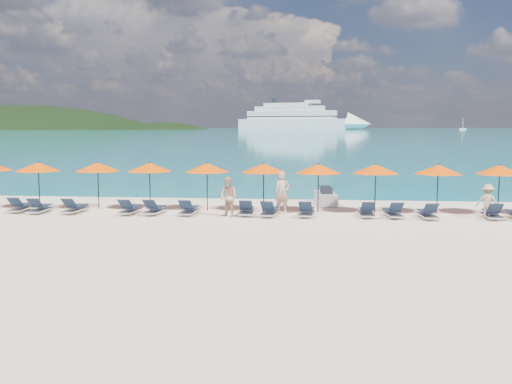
{
  "coord_description": "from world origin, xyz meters",
  "views": [
    {
      "loc": [
        2.33,
        -20.56,
        3.96
      ],
      "look_at": [
        0.0,
        3.0,
        1.2
      ],
      "focal_mm": 40.0,
      "sensor_mm": 36.0,
      "label": 1
    }
  ],
  "objects": [
    {
      "name": "ground",
      "position": [
        0.0,
        0.0,
        0.0
      ],
      "size": [
        1400.0,
        1400.0,
        0.0
      ],
      "primitive_type": "plane",
      "color": "beige"
    },
    {
      "name": "sea",
      "position": [
        0.0,
        660.0,
        0.01
      ],
      "size": [
        1600.0,
        1300.0,
        0.01
      ],
      "primitive_type": "cube",
      "color": "#1FA9B2",
      "rests_on": "ground"
    },
    {
      "name": "headland_main",
      "position": [
        -300.0,
        540.0,
        -38.0
      ],
      "size": [
        374.0,
        242.0,
        126.5
      ],
      "color": "black",
      "rests_on": "ground"
    },
    {
      "name": "headland_small",
      "position": [
        -150.0,
        560.0,
        -35.0
      ],
      "size": [
        162.0,
        126.0,
        85.5
      ],
      "color": "black",
      "rests_on": "ground"
    },
    {
      "name": "cruise_ship",
      "position": [
        -6.52,
        589.43,
        10.42
      ],
      "size": [
        143.59,
        67.55,
        40.04
      ],
      "rotation": [
        0.0,
        0.0,
        -0.32
      ],
      "color": "silver",
      "rests_on": "ground"
    },
    {
      "name": "sailboat_near",
      "position": [
        139.46,
        521.55,
        1.1
      ],
      "size": [
        5.85,
        1.95,
        10.73
      ],
      "color": "silver",
      "rests_on": "ground"
    },
    {
      "name": "jetski",
      "position": [
        3.03,
        8.21,
        0.36
      ],
      "size": [
        1.17,
        2.55,
        0.88
      ],
      "rotation": [
        0.0,
        0.0,
        0.1
      ],
      "color": "silver",
      "rests_on": "ground"
    },
    {
      "name": "beachgoer_a",
      "position": [
        1.01,
        4.94,
        0.95
      ],
      "size": [
        0.81,
        0.67,
        1.9
      ],
      "primitive_type": "imported",
      "rotation": [
        0.0,
        0.0,
        0.37
      ],
      "color": "tan",
      "rests_on": "ground"
    },
    {
      "name": "beachgoer_b",
      "position": [
        -1.27,
        3.69,
        0.89
      ],
      "size": [
        1.0,
        0.88,
        1.78
      ],
      "primitive_type": "imported",
      "rotation": [
        0.0,
        0.0,
        -0.56
      ],
      "color": "tan",
      "rests_on": "ground"
    },
    {
      "name": "beachgoer_c",
      "position": [
        9.82,
        4.44,
        0.74
      ],
      "size": [
        1.06,
        0.76,
        1.49
      ],
      "primitive_type": "imported",
      "rotation": [
        0.0,
        0.0,
        2.78
      ],
      "color": "tan",
      "rests_on": "ground"
    },
    {
      "name": "umbrella_2",
      "position": [
        -10.63,
        5.29,
        2.02
      ],
      "size": [
        2.1,
        2.1,
        2.28
      ],
      "color": "black",
      "rests_on": "ground"
    },
    {
      "name": "umbrella_3",
      "position": [
        -7.79,
        5.5,
        2.02
      ],
      "size": [
        2.1,
        2.1,
        2.28
      ],
      "color": "black",
      "rests_on": "ground"
    },
    {
      "name": "umbrella_4",
      "position": [
        -5.3,
        5.57,
        2.02
      ],
      "size": [
        2.1,
        2.1,
        2.28
      ],
      "color": "black",
      "rests_on": "ground"
    },
    {
      "name": "umbrella_5",
      "position": [
        -2.55,
        5.55,
        2.02
      ],
      "size": [
        2.1,
        2.1,
        2.28
      ],
      "color": "black",
      "rests_on": "ground"
    },
    {
      "name": "umbrella_6",
      "position": [
        0.09,
        5.57,
        2.02
      ],
      "size": [
        2.1,
        2.1,
        2.28
      ],
      "color": "black",
      "rests_on": "ground"
    },
    {
      "name": "umbrella_7",
      "position": [
        2.61,
        5.42,
        2.02
      ],
      "size": [
        2.1,
        2.1,
        2.28
      ],
      "color": "black",
      "rests_on": "ground"
    },
    {
      "name": "umbrella_8",
      "position": [
        5.19,
        5.52,
        2.02
      ],
      "size": [
        2.1,
        2.1,
        2.28
      ],
      "color": "black",
      "rests_on": "ground"
    },
    {
      "name": "umbrella_9",
      "position": [
        7.94,
        5.51,
        2.02
      ],
      "size": [
        2.1,
        2.1,
        2.28
      ],
      "color": "black",
      "rests_on": "ground"
    },
    {
      "name": "umbrella_10",
      "position": [
        10.62,
        5.57,
        2.02
      ],
      "size": [
        2.1,
        2.1,
        2.28
      ],
      "color": "black",
      "rests_on": "ground"
    },
    {
      "name": "lounger_3",
      "position": [
        -11.07,
        4.3,
        0.24
      ],
      "size": [
        0.72,
        1.73,
        0.66
      ],
      "rotation": [
        0.0,
        0.0,
        0.06
      ],
      "color": "silver",
      "rests_on": "ground"
    },
    {
      "name": "lounger_4",
      "position": [
        -10.02,
        4.07,
        0.24
      ],
      "size": [
        0.72,
        1.74,
        0.66
      ],
      "rotation": [
        0.0,
        0.0,
        0.06
      ],
      "color": "silver",
      "rests_on": "ground"
    },
    {
      "name": "lounger_5",
      "position": [
        -8.43,
        4.2,
        0.24
      ],
      "size": [
        0.7,
        1.73,
        0.66
      ],
      "rotation": [
        0.0,
        0.0,
        -0.05
      ],
      "color": "silver",
      "rests_on": "ground"
    },
    {
      "name": "lounger_6",
      "position": [
        -5.82,
        4.12,
        0.24
      ],
      "size": [
        0.69,
        1.72,
        0.66
      ],
      "rotation": [
        0.0,
        0.0,
        -0.04
      ],
      "color": "silver",
      "rests_on": "ground"
    },
    {
      "name": "lounger_7",
      "position": [
        -4.71,
        4.18,
        0.24
      ],
      "size": [
        0.73,
        1.74,
        0.66
      ],
      "rotation": [
        0.0,
        0.0,
        -0.07
      ],
      "color": "silver",
      "rests_on": "ground"
    },
    {
      "name": "lounger_8",
      "position": [
        -3.14,
        4.19,
        0.24
      ],
      "size": [
        0.68,
        1.72,
        0.66
      ],
      "rotation": [
        0.0,
        0.0,
        -0.04
      ],
      "color": "silver",
      "rests_on": "ground"
    },
    {
      "name": "lounger_9",
      "position": [
        -0.55,
        4.33,
        0.24
      ],
      "size": [
        0.69,
        1.72,
        0.66
      ],
      "rotation": [
        0.0,
        0.0,
        0.04
      ],
      "color": "silver",
      "rests_on": "ground"
    },
    {
      "name": "lounger_10",
      "position": [
        0.48,
        4.15,
        0.24
      ],
      "size": [
        0.78,
        1.75,
        0.66
      ],
      "rotation": [
        0.0,
        0.0,
        -0.1
      ],
      "color": "silver",
      "rests_on": "ground"
    },
    {
      "name": "lounger_11",
      "position": [
        2.11,
        4.2,
        0.24
      ],
      "size": [
        0.78,
        1.75,
        0.66
      ],
      "rotation": [
        0.0,
        0.0,
        -0.1
      ],
      "color": "silver",
      "rests_on": "ground"
    },
    {
      "name": "lounger_12",
      "position": [
        4.72,
        4.37,
        0.24
      ],
      "size": [
        0.62,
        1.7,
        0.66
      ],
      "rotation": [
        0.0,
        0.0,
        -0.0
      ],
      "color": "silver",
      "rests_on": "ground"
    },
    {
      "name": "lounger_13",
      "position": [
        5.85,
        4.33,
        0.24
      ],
      "size": [
        0.77,
        1.75,
        0.66
      ],
      "rotation": [
        0.0,
        0.0,
        0.09
      ],
      "color": "silver",
      "rests_on": "ground"
    },
    {
      "name": "lounger_14",
      "position": [
        7.27,
        4.15,
        0.24
      ],
      "size": [
        0.72,
        1.73,
        0.66
      ],
      "rotation": [
        0.0,
        0.0,
        0.06
      ],
      "color": "silver",
      "rests_on": "ground"
    },
    {
      "name": "lounger_15",
      "position": [
        10.01,
        4.39,
        0.24
      ],
      "size": [
        0.74,
        1.74,
        0.66
      ],
      "rotation": [
        0.0,
        0.0,
        -0.07
      ],
      "color": "silver",
      "rests_on": "ground"
    }
  ]
}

